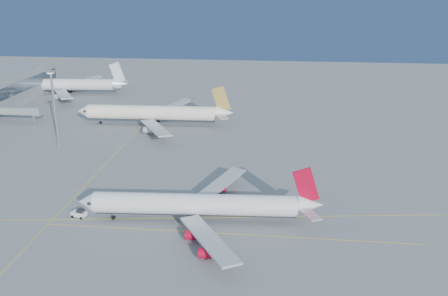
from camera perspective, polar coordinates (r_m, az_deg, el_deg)
ground at (r=133.00m, az=-0.94°, el=-6.80°), size 500.00×500.00×0.00m
jet_bridge at (r=225.81m, az=-22.62°, el=3.96°), size 23.60×3.60×6.90m
taxiway_lines at (r=141.11m, az=-6.57°, el=-5.36°), size 118.86×140.00×0.02m
airliner_virgin at (r=123.97m, az=-2.74°, el=-6.51°), size 60.88×54.61×15.02m
airliner_etihad at (r=206.96m, az=-7.88°, el=3.99°), size 65.00×60.10×16.98m
airliner_third at (r=273.03m, az=-17.50°, el=6.92°), size 64.31×59.12×17.24m
pushback_tug at (r=132.79m, az=-16.22°, el=-7.18°), size 4.13×3.02×2.14m
light_mast at (r=181.00m, az=-18.84°, el=4.75°), size 2.43×2.43×28.16m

